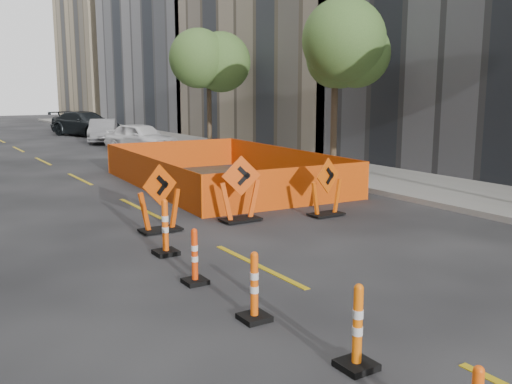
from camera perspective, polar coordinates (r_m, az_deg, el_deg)
ground_plane at (r=7.70m, az=16.87°, el=-14.75°), size 140.00×140.00×0.00m
sidewalk_right at (r=22.10m, az=8.87°, el=2.04°), size 4.00×90.00×0.15m
bld_right_c at (r=36.27m, az=6.45°, el=16.25°), size 12.00×16.00×14.00m
bld_right_d at (r=50.44m, az=-5.75°, el=18.00°), size 12.00×18.00×20.00m
bld_right_e at (r=67.11m, az=-12.96°, el=14.15°), size 12.00×14.00×16.00m
tree_r_b at (r=21.52m, az=7.96°, el=13.73°), size 2.80×2.80×5.95m
tree_r_c at (r=29.89m, az=-4.76°, el=12.81°), size 2.80×2.80×5.95m
channelizer_3 at (r=6.81m, az=10.12°, el=-13.11°), size 0.41×0.41×1.03m
channelizer_4 at (r=8.02m, az=-0.17°, el=-9.40°), size 0.39×0.39×1.00m
channelizer_5 at (r=9.53m, az=-6.15°, el=-6.40°), size 0.37×0.37×0.94m
channelizer_6 at (r=11.22m, az=-9.07°, el=-3.47°), size 0.44×0.44×1.11m
chevron_sign_left at (r=12.99m, az=-9.62°, el=-0.62°), size 1.15×0.86×1.55m
chevron_sign_center at (r=13.82m, az=-1.57°, el=0.33°), size 1.20×0.88×1.62m
chevron_sign_right at (r=14.53m, az=7.07°, el=0.49°), size 1.11×0.83×1.49m
safety_fence at (r=19.29m, az=-3.55°, el=2.41°), size 5.76×9.23×1.12m
parked_car_near at (r=30.03m, az=-11.46°, el=5.39°), size 3.10×4.67×1.48m
parked_car_mid at (r=35.53m, az=-15.06°, el=5.92°), size 2.92×4.50×1.40m
parked_car_far at (r=41.04m, az=-16.65°, el=6.57°), size 4.33×6.19×1.66m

